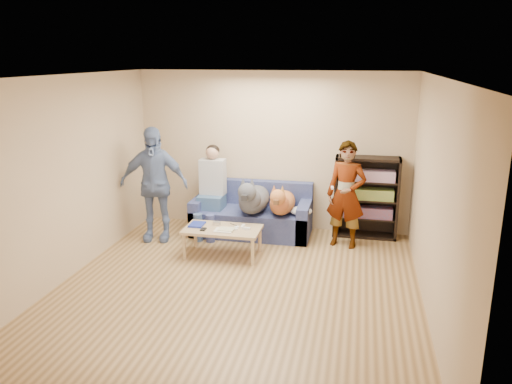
% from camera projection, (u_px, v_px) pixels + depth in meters
% --- Properties ---
extents(ground, '(5.00, 5.00, 0.00)m').
position_uv_depth(ground, '(236.00, 290.00, 6.20)').
color(ground, olive).
rests_on(ground, ground).
extents(ceiling, '(5.00, 5.00, 0.00)m').
position_uv_depth(ceiling, '(234.00, 76.00, 5.52)').
color(ceiling, white).
rests_on(ceiling, ground).
extents(wall_back, '(4.50, 0.00, 4.50)m').
position_uv_depth(wall_back, '(272.00, 151.00, 8.22)').
color(wall_back, tan).
rests_on(wall_back, ground).
extents(wall_front, '(4.50, 0.00, 4.50)m').
position_uv_depth(wall_front, '(147.00, 280.00, 3.50)').
color(wall_front, tan).
rests_on(wall_front, ground).
extents(wall_left, '(0.00, 5.00, 5.00)m').
position_uv_depth(wall_left, '(63.00, 180.00, 6.31)').
color(wall_left, tan).
rests_on(wall_left, ground).
extents(wall_right, '(0.00, 5.00, 5.00)m').
position_uv_depth(wall_right, '(436.00, 201.00, 5.41)').
color(wall_right, tan).
rests_on(wall_right, ground).
extents(blanket, '(0.35, 0.30, 0.12)m').
position_uv_depth(blanket, '(301.00, 211.00, 7.75)').
color(blanket, '#BAB9BF').
rests_on(blanket, sofa).
extents(person_standing_right, '(0.66, 0.51, 1.62)m').
position_uv_depth(person_standing_right, '(346.00, 195.00, 7.47)').
color(person_standing_right, gray).
rests_on(person_standing_right, ground).
extents(person_standing_left, '(1.11, 0.60, 1.80)m').
position_uv_depth(person_standing_left, '(154.00, 184.00, 7.72)').
color(person_standing_left, '#6877A6').
rests_on(person_standing_left, ground).
extents(held_controller, '(0.05, 0.11, 0.03)m').
position_uv_depth(held_controller, '(332.00, 188.00, 7.28)').
color(held_controller, silver).
rests_on(held_controller, person_standing_right).
extents(notebook_blue, '(0.20, 0.26, 0.03)m').
position_uv_depth(notebook_blue, '(197.00, 224.00, 7.31)').
color(notebook_blue, '#1C2D9C').
rests_on(notebook_blue, coffee_table).
extents(papers, '(0.26, 0.20, 0.02)m').
position_uv_depth(papers, '(224.00, 230.00, 7.08)').
color(papers, silver).
rests_on(papers, coffee_table).
extents(magazine, '(0.22, 0.17, 0.01)m').
position_uv_depth(magazine, '(226.00, 229.00, 7.09)').
color(magazine, beige).
rests_on(magazine, coffee_table).
extents(camera_silver, '(0.11, 0.06, 0.05)m').
position_uv_depth(camera_silver, '(217.00, 223.00, 7.31)').
color(camera_silver, '#B4B4B8').
rests_on(camera_silver, coffee_table).
extents(controller_a, '(0.04, 0.13, 0.03)m').
position_uv_depth(controller_a, '(243.00, 226.00, 7.22)').
color(controller_a, white).
rests_on(controller_a, coffee_table).
extents(controller_b, '(0.09, 0.06, 0.03)m').
position_uv_depth(controller_b, '(247.00, 229.00, 7.13)').
color(controller_b, silver).
rests_on(controller_b, coffee_table).
extents(headphone_cup_a, '(0.07, 0.07, 0.02)m').
position_uv_depth(headphone_cup_a, '(236.00, 229.00, 7.12)').
color(headphone_cup_a, silver).
rests_on(headphone_cup_a, coffee_table).
extents(headphone_cup_b, '(0.07, 0.07, 0.02)m').
position_uv_depth(headphone_cup_b, '(237.00, 227.00, 7.20)').
color(headphone_cup_b, white).
rests_on(headphone_cup_b, coffee_table).
extents(pen_orange, '(0.13, 0.06, 0.01)m').
position_uv_depth(pen_orange, '(218.00, 232.00, 7.04)').
color(pen_orange, '#D2581D').
rests_on(pen_orange, coffee_table).
extents(pen_black, '(0.13, 0.08, 0.01)m').
position_uv_depth(pen_black, '(234.00, 225.00, 7.33)').
color(pen_black, black).
rests_on(pen_black, coffee_table).
extents(wallet, '(0.07, 0.12, 0.02)m').
position_uv_depth(wallet, '(203.00, 229.00, 7.12)').
color(wallet, black).
rests_on(wallet, coffee_table).
extents(sofa, '(1.90, 0.85, 0.82)m').
position_uv_depth(sofa, '(252.00, 216.00, 8.16)').
color(sofa, '#515B93').
rests_on(sofa, ground).
extents(person_seated, '(0.40, 0.73, 1.47)m').
position_uv_depth(person_seated, '(211.00, 187.00, 8.04)').
color(person_seated, '#3E6089').
rests_on(person_seated, sofa).
extents(dog_gray, '(0.46, 1.27, 0.66)m').
position_uv_depth(dog_gray, '(253.00, 199.00, 7.80)').
color(dog_gray, '#484952').
rests_on(dog_gray, sofa).
extents(dog_tan, '(0.39, 1.15, 0.56)m').
position_uv_depth(dog_tan, '(282.00, 202.00, 7.75)').
color(dog_tan, '#C6783C').
rests_on(dog_tan, sofa).
extents(coffee_table, '(1.10, 0.60, 0.42)m').
position_uv_depth(coffee_table, '(222.00, 231.00, 7.20)').
color(coffee_table, tan).
rests_on(coffee_table, ground).
extents(bookshelf, '(1.00, 0.34, 1.30)m').
position_uv_depth(bookshelf, '(366.00, 195.00, 7.91)').
color(bookshelf, black).
rests_on(bookshelf, ground).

